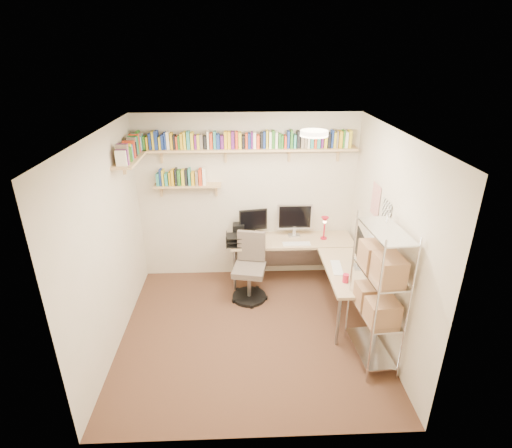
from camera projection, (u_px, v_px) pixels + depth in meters
The scene contains 6 objects.
ground at pixel (251, 332), 5.05m from camera, with size 3.20×3.20×0.00m, color #4A2C20.
room_shell at pixel (250, 220), 4.43m from camera, with size 3.24×3.04×2.52m.
wall_shelves at pixel (216, 150), 5.41m from camera, with size 3.12×1.09×0.79m.
corner_desk at pixel (297, 247), 5.70m from camera, with size 1.87×1.82×1.21m.
office_chair at pixel (250, 272), 5.63m from camera, with size 0.52×0.53×0.97m.
wire_rack at pixel (379, 284), 4.24m from camera, with size 0.42×0.76×1.71m.
Camera 1 is at (-0.10, -4.07, 3.29)m, focal length 28.00 mm.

